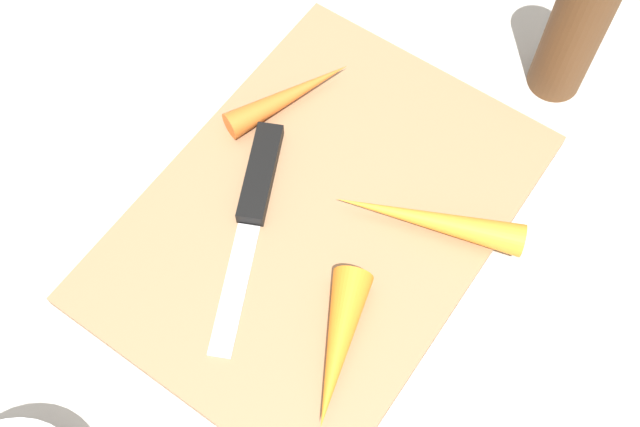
{
  "coord_description": "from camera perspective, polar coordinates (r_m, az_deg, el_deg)",
  "views": [
    {
      "loc": [
        0.24,
        0.16,
        0.57
      ],
      "look_at": [
        0.0,
        0.0,
        0.01
      ],
      "focal_mm": 43.86,
      "sensor_mm": 36.0,
      "label": 1
    }
  ],
  "objects": [
    {
      "name": "ground_plane",
      "position": [
        0.64,
        -0.0,
        -0.49
      ],
      "size": [
        1.4,
        1.4,
        0.0
      ],
      "primitive_type": "plane",
      "color": "#ADA8A0"
    },
    {
      "name": "cutting_board",
      "position": [
        0.64,
        -0.0,
        -0.25
      ],
      "size": [
        0.36,
        0.26,
        0.01
      ],
      "primitive_type": "cube",
      "color": "#99704C",
      "rests_on": "ground_plane"
    },
    {
      "name": "knife",
      "position": [
        0.64,
        -4.63,
        1.86
      ],
      "size": [
        0.19,
        0.1,
        0.01
      ],
      "rotation": [
        0.0,
        0.0,
        0.45
      ],
      "color": "#B7B7BC",
      "rests_on": "cutting_board"
    },
    {
      "name": "carrot_longest",
      "position": [
        0.62,
        7.9,
        -0.45
      ],
      "size": [
        0.08,
        0.15,
        0.03
      ],
      "primitive_type": "cone",
      "rotation": [
        0.0,
        1.57,
        5.07
      ],
      "color": "orange",
      "rests_on": "cutting_board"
    },
    {
      "name": "carrot_shortest",
      "position": [
        0.57,
        1.3,
        -9.78
      ],
      "size": [
        0.12,
        0.07,
        0.03
      ],
      "primitive_type": "cone",
      "rotation": [
        0.0,
        1.57,
        0.39
      ],
      "color": "orange",
      "rests_on": "cutting_board"
    },
    {
      "name": "carrot_medium",
      "position": [
        0.68,
        -2.24,
        8.6
      ],
      "size": [
        0.12,
        0.07,
        0.02
      ],
      "primitive_type": "cone",
      "rotation": [
        0.0,
        1.57,
        2.75
      ],
      "color": "orange",
      "rests_on": "cutting_board"
    },
    {
      "name": "pepper_grinder",
      "position": [
        0.69,
        18.06,
        12.47
      ],
      "size": [
        0.05,
        0.05,
        0.13
      ],
      "primitive_type": "cylinder",
      "color": "brown",
      "rests_on": "ground_plane"
    }
  ]
}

